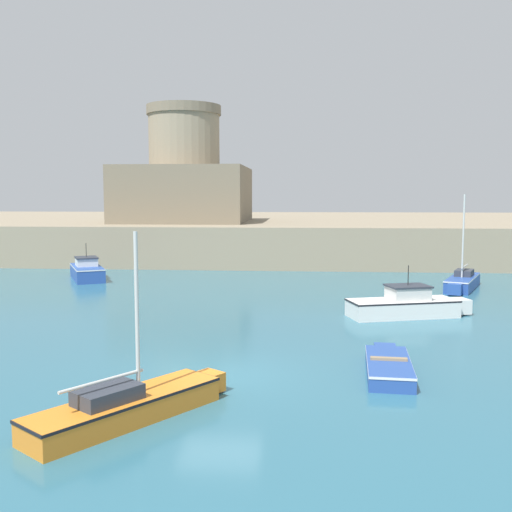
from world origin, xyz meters
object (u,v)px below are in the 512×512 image
Objects in this scene: dinghy_blue_3 at (388,366)px; motorboat_white_0 at (406,305)px; fortress at (185,182)px; sailboat_orange_1 at (128,405)px; sailboat_blue_5 at (462,281)px; motorboat_blue_2 at (87,271)px.

motorboat_white_0 is at bearing 77.21° from dinghy_blue_3.
fortress is (-15.20, 25.26, 6.10)m from motorboat_white_0.
dinghy_blue_3 is at bearing 32.57° from sailboat_orange_1.
sailboat_blue_5 is (13.57, 21.82, 0.05)m from sailboat_orange_1.
dinghy_blue_3 is at bearing -68.96° from fortress.
dinghy_blue_3 is (16.85, -19.71, -0.30)m from motorboat_blue_2.
fortress is (-13.16, 34.23, 6.37)m from dinghy_blue_3.
sailboat_blue_5 is at bearing 61.17° from motorboat_white_0.
motorboat_blue_2 reaches higher than dinghy_blue_3.
motorboat_white_0 is 0.53× the size of fortress.
sailboat_blue_5 is (23.54, -2.28, -0.11)m from motorboat_blue_2.
motorboat_white_0 is 1.05× the size of sailboat_blue_5.
fortress is at bearing 99.24° from sailboat_orange_1.
fortress reaches higher than dinghy_blue_3.
sailboat_blue_5 reaches higher than sailboat_orange_1.
motorboat_blue_2 is (-9.97, 24.10, 0.16)m from sailboat_orange_1.
dinghy_blue_3 is (-2.04, -8.97, -0.27)m from motorboat_white_0.
dinghy_blue_3 is at bearing -111.01° from sailboat_blue_5.
motorboat_blue_2 is at bearing 174.47° from sailboat_blue_5.
motorboat_white_0 is 9.20m from dinghy_blue_3.
motorboat_white_0 is 1.11× the size of sailboat_orange_1.
fortress is (3.69, 14.52, 6.07)m from motorboat_blue_2.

